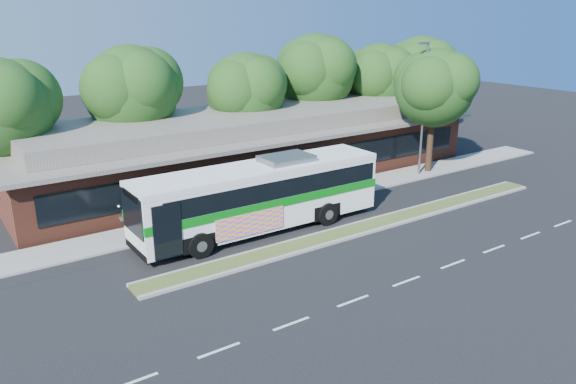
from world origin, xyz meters
The scene contains 14 objects.
ground centered at (0.00, 0.00, 0.00)m, with size 120.00×120.00×0.00m, color black.
median_strip centered at (0.00, 0.60, 0.07)m, with size 26.00×1.10×0.15m, color #425423.
sidewalk centered at (0.00, 6.40, 0.06)m, with size 44.00×2.60×0.12m, color gray.
plaza_building centered at (0.00, 12.99, 2.13)m, with size 33.20×11.20×4.45m.
lamp_post centered at (9.56, 6.00, 4.90)m, with size 0.93×0.18×9.07m.
tree_bg_a centered at (-14.58, 15.14, 5.87)m, with size 6.47×5.80×8.63m.
tree_bg_b centered at (-6.57, 16.14, 6.14)m, with size 6.69×6.00×9.00m.
tree_bg_c centered at (1.40, 15.13, 5.59)m, with size 6.24×5.60×8.26m.
tree_bg_d centered at (8.45, 16.15, 6.42)m, with size 6.91×6.20×9.37m.
tree_bg_e centered at (14.42, 15.14, 5.74)m, with size 6.47×5.80×8.50m.
tree_bg_f centered at (20.43, 16.14, 6.06)m, with size 6.69×6.00×8.92m.
transit_bus centered at (-4.93, 3.59, 2.11)m, with size 13.55×3.24×3.79m.
sedan centered at (-9.14, 9.53, 0.70)m, with size 1.96×4.81×1.40m, color silver.
sidewalk_tree centered at (11.13, 6.32, 6.11)m, with size 5.99×5.37×8.67m.
Camera 1 is at (-19.44, -19.89, 11.00)m, focal length 35.00 mm.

